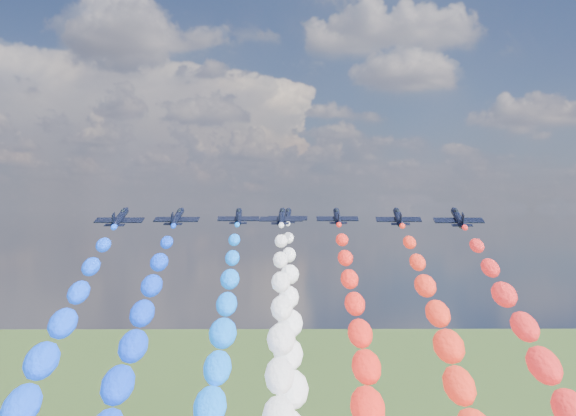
{
  "coord_description": "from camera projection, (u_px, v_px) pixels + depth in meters",
  "views": [
    {
      "loc": [
        -1.14,
        -152.48,
        91.07
      ],
      "look_at": [
        0.0,
        4.0,
        91.34
      ],
      "focal_mm": 45.44,
      "sensor_mm": 36.0,
      "label": 1
    }
  ],
  "objects": [
    {
      "name": "jet_2",
      "position": [
        239.0,
        217.0,
        169.17
      ],
      "size": [
        10.12,
        13.53,
        6.83
      ],
      "primitive_type": null,
      "rotation": [
        0.32,
        0.0,
        0.03
      ],
      "color": "black"
    },
    {
      "name": "jet_5",
      "position": [
        337.0,
        217.0,
        169.29
      ],
      "size": [
        9.86,
        13.35,
        6.83
      ],
      "primitive_type": null,
      "rotation": [
        0.32,
        0.0,
        -0.01
      ],
      "color": "black"
    },
    {
      "name": "jet_0",
      "position": [
        120.0,
        218.0,
        146.92
      ],
      "size": [
        10.23,
        13.61,
        6.83
      ],
      "primitive_type": null,
      "rotation": [
        0.32,
        0.0,
        -0.04
      ],
      "color": "black"
    },
    {
      "name": "jet_4",
      "position": [
        288.0,
        216.0,
        179.49
      ],
      "size": [
        10.4,
        13.73,
        6.83
      ],
      "primitive_type": null,
      "rotation": [
        0.32,
        0.0,
        -0.06
      ],
      "color": "black"
    },
    {
      "name": "trail_4",
      "position": [
        290.0,
        386.0,
        119.47
      ],
      "size": [
        6.57,
        116.11,
        57.8
      ],
      "primitive_type": null,
      "color": "white"
    },
    {
      "name": "trail_2",
      "position": [
        214.0,
        403.0,
        109.14
      ],
      "size": [
        6.57,
        116.11,
        57.8
      ],
      "primitive_type": null,
      "color": "#0B6BFF"
    },
    {
      "name": "jet_3",
      "position": [
        281.0,
        217.0,
        163.75
      ],
      "size": [
        10.51,
        13.81,
        6.83
      ],
      "primitive_type": null,
      "rotation": [
        0.32,
        0.0,
        -0.06
      ],
      "color": "black"
    },
    {
      "name": "jet_6",
      "position": [
        398.0,
        217.0,
        157.35
      ],
      "size": [
        10.26,
        13.64,
        6.83
      ],
      "primitive_type": null,
      "rotation": [
        0.32,
        0.0,
        -0.05
      ],
      "color": "black"
    },
    {
      "name": "trail_3",
      "position": [
        281.0,
        413.0,
        103.72
      ],
      "size": [
        6.57,
        116.11,
        57.8
      ],
      "primitive_type": null,
      "color": "white"
    },
    {
      "name": "jet_7",
      "position": [
        458.0,
        218.0,
        144.39
      ],
      "size": [
        10.31,
        13.67,
        6.83
      ],
      "primitive_type": null,
      "rotation": [
        0.32,
        0.0,
        -0.05
      ],
      "color": "black"
    },
    {
      "name": "jet_1",
      "position": [
        177.0,
        217.0,
        157.52
      ],
      "size": [
        10.55,
        13.84,
        6.83
      ],
      "primitive_type": null,
      "rotation": [
        0.32,
        0.0,
        -0.07
      ],
      "color": "black"
    },
    {
      "name": "trail_5",
      "position": [
        367.0,
        403.0,
        109.26
      ],
      "size": [
        6.57,
        116.11,
        57.8
      ],
      "primitive_type": null,
      "color": "red"
    }
  ]
}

